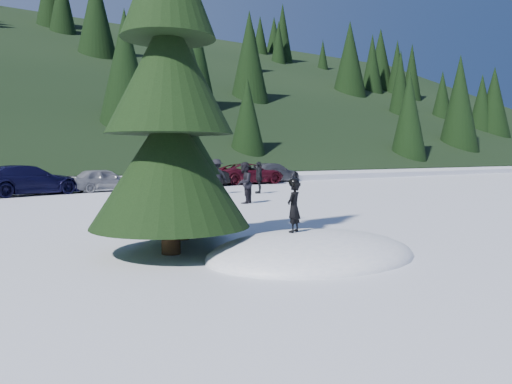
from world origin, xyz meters
TOP-DOWN VIEW (x-y plane):
  - ground at (0.00, 0.00)m, footprint 200.00×200.00m
  - snow_mound at (0.00, 0.00)m, footprint 4.48×3.52m
  - spruce_tall at (-2.20, 1.80)m, footprint 3.20×3.20m
  - spruce_short at (-1.20, 3.20)m, footprint 2.20×2.20m
  - child_skier at (-0.30, 0.20)m, footprint 0.43×0.37m
  - adult_0 at (4.83, 9.66)m, footprint 1.05×1.02m
  - adult_1 at (8.47, 13.74)m, footprint 0.87×1.03m
  - adult_2 at (6.50, 14.72)m, footprint 1.23×0.81m
  - car_3 at (-1.63, 19.35)m, footprint 5.53×3.35m
  - car_4 at (2.29, 19.77)m, footprint 3.88×1.86m
  - car_5 at (8.12, 19.97)m, footprint 4.78×2.60m
  - car_6 at (12.81, 21.04)m, footprint 5.18×2.55m
  - car_7 at (15.52, 21.93)m, footprint 5.14×2.97m

SIDE VIEW (x-z plane):
  - ground at x=0.00m, z-range 0.00..0.00m
  - snow_mound at x=0.00m, z-range -0.48..0.48m
  - car_4 at x=2.29m, z-range 0.00..1.28m
  - car_7 at x=15.52m, z-range 0.00..1.40m
  - car_6 at x=12.81m, z-range 0.00..1.41m
  - car_5 at x=8.12m, z-range 0.00..1.49m
  - car_3 at x=-1.63m, z-range 0.00..1.50m
  - adult_1 at x=8.47m, z-range 0.00..1.65m
  - adult_0 at x=4.83m, z-range 0.00..1.71m
  - adult_2 at x=6.50m, z-range 0.00..1.80m
  - child_skier at x=-0.30m, z-range 0.48..1.48m
  - spruce_short at x=-1.20m, z-range -0.58..4.79m
  - spruce_tall at x=-2.20m, z-range -0.98..7.62m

